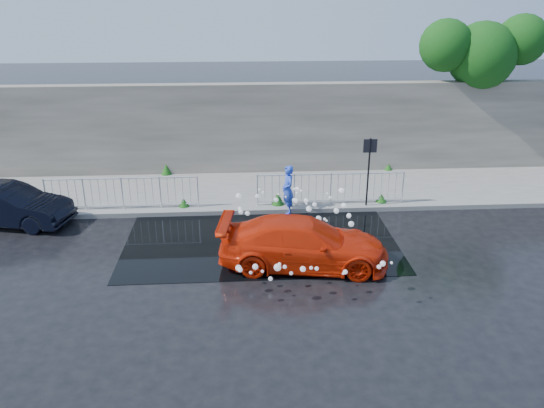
{
  "coord_description": "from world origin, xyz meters",
  "views": [
    {
      "loc": [
        -0.07,
        -13.43,
        6.92
      ],
      "look_at": [
        0.87,
        1.31,
        1.0
      ],
      "focal_mm": 35.0,
      "sensor_mm": 36.0,
      "label": 1
    }
  ],
  "objects": [
    {
      "name": "sign_post",
      "position": [
        4.2,
        3.1,
        1.72
      ],
      "size": [
        0.45,
        0.06,
        2.5
      ],
      "color": "black",
      "rests_on": "ground"
    },
    {
      "name": "puddle",
      "position": [
        0.5,
        1.0,
        0.01
      ],
      "size": [
        8.0,
        5.0,
        0.01
      ],
      "primitive_type": "cube",
      "color": "black",
      "rests_on": "ground"
    },
    {
      "name": "red_car",
      "position": [
        1.59,
        -0.71,
        0.66
      ],
      "size": [
        4.73,
        2.41,
        1.31
      ],
      "primitive_type": "imported",
      "rotation": [
        0.0,
        0.0,
        1.44
      ],
      "color": "red",
      "rests_on": "ground"
    },
    {
      "name": "curb",
      "position": [
        0.0,
        3.0,
        0.08
      ],
      "size": [
        30.0,
        0.25,
        0.16
      ],
      "primitive_type": "cube",
      "color": "slate",
      "rests_on": "ground"
    },
    {
      "name": "water_spray",
      "position": [
        1.58,
        0.56,
        0.72
      ],
      "size": [
        3.66,
        5.51,
        1.08
      ],
      "color": "white",
      "rests_on": "ground"
    },
    {
      "name": "dark_car",
      "position": [
        -7.41,
        2.6,
        0.65
      ],
      "size": [
        4.13,
        2.2,
        1.29
      ],
      "primitive_type": "imported",
      "rotation": [
        0.0,
        0.0,
        1.35
      ],
      "color": "black",
      "rests_on": "ground"
    },
    {
      "name": "pavement",
      "position": [
        0.0,
        5.0,
        0.07
      ],
      "size": [
        30.0,
        4.0,
        0.15
      ],
      "primitive_type": "cube",
      "color": "slate",
      "rests_on": "ground"
    },
    {
      "name": "ground",
      "position": [
        0.0,
        0.0,
        0.0
      ],
      "size": [
        90.0,
        90.0,
        0.0
      ],
      "primitive_type": "plane",
      "color": "black",
      "rests_on": "ground"
    },
    {
      "name": "retaining_wall",
      "position": [
        0.0,
        7.2,
        1.9
      ],
      "size": [
        30.0,
        0.6,
        3.5
      ],
      "primitive_type": "cube",
      "color": "#575349",
      "rests_on": "pavement"
    },
    {
      "name": "railing_right",
      "position": [
        3.0,
        3.35,
        0.74
      ],
      "size": [
        5.05,
        0.05,
        1.1
      ],
      "color": "silver",
      "rests_on": "pavement"
    },
    {
      "name": "tree",
      "position": [
        9.48,
        7.41,
        4.79
      ],
      "size": [
        5.0,
        2.65,
        6.18
      ],
      "color": "#332114",
      "rests_on": "ground"
    },
    {
      "name": "weeds",
      "position": [
        -0.48,
        4.52,
        0.33
      ],
      "size": [
        12.17,
        3.93,
        0.42
      ],
      "color": "#184512",
      "rests_on": "pavement"
    },
    {
      "name": "person",
      "position": [
        1.5,
        2.97,
        0.83
      ],
      "size": [
        0.52,
        0.68,
        1.66
      ],
      "primitive_type": "imported",
      "rotation": [
        0.0,
        0.0,
        -1.34
      ],
      "color": "blue",
      "rests_on": "ground"
    },
    {
      "name": "railing_left",
      "position": [
        -4.0,
        3.35,
        0.74
      ],
      "size": [
        5.05,
        0.05,
        1.1
      ],
      "color": "silver",
      "rests_on": "pavement"
    }
  ]
}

